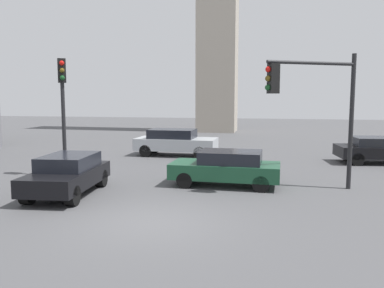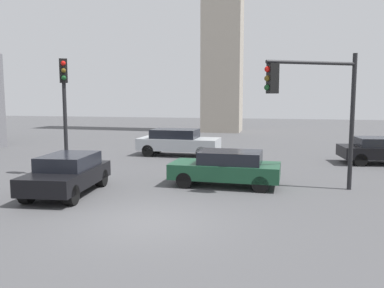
% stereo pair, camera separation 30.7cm
% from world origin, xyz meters
% --- Properties ---
extents(ground_plane, '(104.69, 104.69, 0.00)m').
position_xyz_m(ground_plane, '(0.00, 0.00, 0.00)').
color(ground_plane, '#4C4C4F').
extents(traffic_light_0, '(3.19, 1.90, 4.94)m').
position_xyz_m(traffic_light_0, '(4.56, 4.40, 3.46)').
color(traffic_light_0, black).
rests_on(traffic_light_0, ground_plane).
extents(traffic_light_1, '(0.44, 0.49, 4.98)m').
position_xyz_m(traffic_light_1, '(-5.48, 5.34, 3.48)').
color(traffic_light_1, black).
rests_on(traffic_light_1, ground_plane).
extents(car_0, '(4.67, 2.14, 1.53)m').
position_xyz_m(car_0, '(-2.26, 12.15, 0.81)').
color(car_0, '#ADB2B7').
rests_on(car_0, ground_plane).
extents(car_1, '(4.68, 2.51, 1.34)m').
position_xyz_m(car_1, '(8.73, 11.59, 0.72)').
color(car_1, black).
rests_on(car_1, ground_plane).
extents(car_2, '(4.18, 1.96, 1.35)m').
position_xyz_m(car_2, '(1.50, 4.87, 0.71)').
color(car_2, '#19472D').
rests_on(car_2, ground_plane).
extents(car_3, '(2.12, 4.12, 1.38)m').
position_xyz_m(car_3, '(-3.79, 2.41, 0.73)').
color(car_3, black).
rests_on(car_3, ground_plane).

